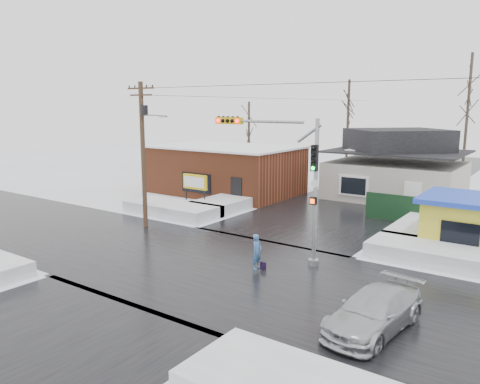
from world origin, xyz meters
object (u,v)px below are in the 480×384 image
Objects in this scene: traffic_signal at (286,169)px; utility_pole at (144,146)px; kiosk at (468,223)px; pedestrian at (257,252)px; marquee_sign at (195,183)px; car at (374,311)px.

utility_pole is (-10.36, 0.53, 0.57)m from traffic_signal.
pedestrian is at bearing -129.41° from kiosk.
marquee_sign is 18.51m from kiosk.
marquee_sign reaches higher than car.
kiosk is at bearing 93.05° from car.
traffic_signal is 1.47× the size of car.
utility_pole is 17.96m from car.
car is (6.22, -4.77, -3.85)m from traffic_signal.
kiosk is (18.50, 0.50, -0.46)m from marquee_sign.
marquee_sign reaches higher than pedestrian.
car is at bearing -94.12° from kiosk.
marquee_sign is at bearing 154.54° from car.
marquee_sign is (-11.43, 6.53, -2.62)m from traffic_signal.
pedestrian is at bearing 164.27° from car.
kiosk reaches higher than pedestrian.
utility_pole is at bearing -79.87° from marquee_sign.
traffic_signal is 4.16× the size of pedestrian.
kiosk is at bearing 1.55° from marquee_sign.
traffic_signal reaches higher than marquee_sign.
pedestrian is (11.08, -8.53, -1.08)m from marquee_sign.
traffic_signal is 0.78× the size of utility_pole.
kiosk is 2.74× the size of pedestrian.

